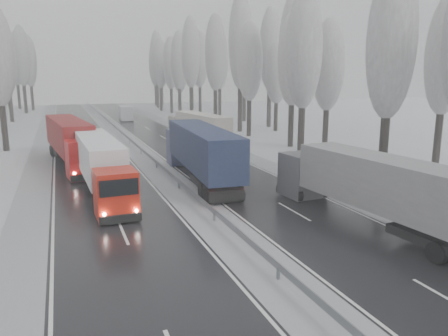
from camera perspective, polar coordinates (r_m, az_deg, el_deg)
ground at (r=15.85m, az=14.21°, el=-19.99°), size 260.00×260.00×0.00m
carriageway_right at (r=43.77m, az=-2.61°, el=0.97°), size 7.50×200.00×0.03m
carriageway_left at (r=41.81m, az=-16.42°, el=-0.03°), size 7.50×200.00×0.03m
median_slush at (r=42.48m, az=-9.36°, el=0.49°), size 3.00×200.00×0.04m
shoulder_right at (r=45.52m, az=3.32°, el=1.39°), size 2.40×200.00×0.04m
shoulder_left at (r=41.78m, az=-23.20°, el=-0.51°), size 2.40×200.00×0.04m
median_guardrail at (r=42.36m, az=-9.38°, el=1.26°), size 0.12×200.00×0.76m
tree_16 at (r=35.25m, az=21.02°, el=15.00°), size 3.60×3.60×16.53m
tree_17 at (r=44.78m, az=27.01°, el=12.86°), size 3.60×3.60×15.54m
tree_18 at (r=44.17m, az=10.41°, el=14.82°), size 3.60×3.60×16.58m
tree_19 at (r=50.45m, az=13.48°, el=12.84°), size 3.60×3.60×14.57m
tree_20 at (r=52.88m, az=8.99°, el=13.74°), size 3.60×3.60×15.71m
tree_21 at (r=57.54m, az=9.02°, el=15.43°), size 3.60×3.60×18.62m
tree_22 at (r=61.82m, az=3.37°, el=13.66°), size 3.60×3.60×15.86m
tree_23 at (r=68.12m, az=6.90°, el=12.18°), size 3.60×3.60×13.55m
tree_24 at (r=67.30m, az=2.16°, el=16.03°), size 3.60×3.60×20.49m
tree_25 at (r=73.76m, az=6.05°, el=15.09°), size 3.60×3.60×19.44m
tree_26 at (r=76.66m, az=-1.14°, el=14.71°), size 3.60×3.60×18.78m
tree_27 at (r=82.95m, az=2.71°, el=13.97°), size 3.60×3.60×17.62m
tree_28 at (r=86.46m, az=-4.38°, el=14.71°), size 3.60×3.60×19.62m
tree_29 at (r=92.52m, az=-0.57°, el=13.96°), size 3.60×3.60×18.11m
tree_30 at (r=95.86m, az=-5.92°, el=13.73°), size 3.60×3.60×17.86m
tree_31 at (r=101.36m, az=-3.20°, el=13.92°), size 3.60×3.60×18.58m
tree_32 at (r=103.13m, az=-6.98°, el=13.38°), size 3.60×3.60×17.33m
tree_33 at (r=107.75m, az=-5.81°, el=12.32°), size 3.60×3.60×14.33m
tree_34 at (r=109.85m, az=-8.36°, el=13.34°), size 3.60×3.60×17.63m
tree_35 at (r=116.04m, az=-4.23°, el=13.54°), size 3.60×3.60×18.25m
tree_36 at (r=119.80m, az=-8.80°, el=13.99°), size 3.60×3.60×20.23m
tree_37 at (r=125.24m, az=-5.95°, el=12.84°), size 3.60×3.60×16.37m
tree_38 at (r=130.43m, az=-9.02°, el=13.16°), size 3.60×3.60×17.97m
tree_39 at (r=134.92m, az=-8.16°, el=12.66°), size 3.60×3.60×16.19m
tree_70 at (r=90.51m, az=-26.55°, el=12.38°), size 3.60×3.60×17.09m
tree_74 at (r=110.54m, az=-24.95°, el=13.06°), size 3.60×3.60×19.68m
tree_76 at (r=119.82m, az=-24.12°, el=12.61°), size 3.60×3.60×18.55m
tree_77 at (r=124.17m, az=-26.54°, el=11.09°), size 3.60×3.60×14.32m
tree_78 at (r=126.64m, az=-25.60°, el=12.68°), size 3.60×3.60×19.55m
tree_79 at (r=130.82m, az=-26.63°, el=11.83°), size 3.60×3.60×17.07m
truck_grey_tarp at (r=25.52m, az=19.08°, el=-2.21°), size 3.83×15.85×4.03m
truck_blue_box at (r=35.09m, az=-3.27°, el=2.48°), size 3.82×17.29×4.40m
truck_cream_box at (r=55.09m, az=-3.39°, el=5.51°), size 3.94×14.89×3.79m
box_truck_distant at (r=86.79m, az=-12.71°, el=7.02°), size 2.69×7.47×2.75m
truck_red_white at (r=32.67m, az=-15.88°, el=0.78°), size 2.95×15.12×3.86m
truck_red_red at (r=43.69m, az=-19.43°, el=3.56°), size 4.49×16.68×4.24m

